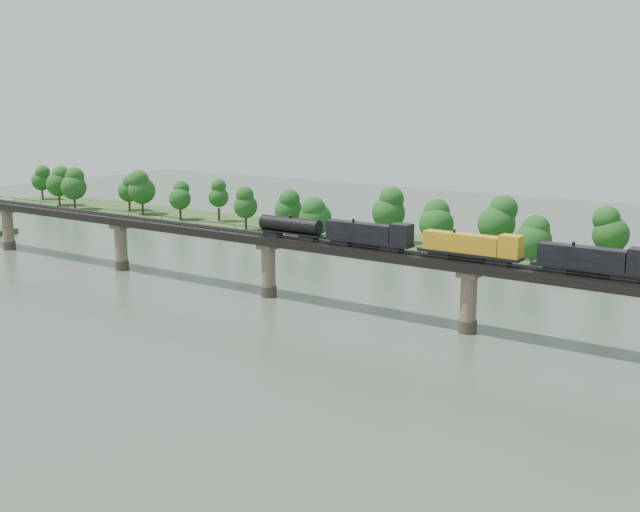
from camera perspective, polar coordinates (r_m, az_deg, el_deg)
The scene contains 6 objects.
ground at distance 128.22m, azimuth -12.07°, elevation -5.55°, with size 400.00×400.00×0.00m, color #384838.
far_bank at distance 194.21m, azimuth 6.48°, elevation 0.67°, with size 300.00×24.00×1.60m, color #29461C.
bridge at distance 148.14m, azimuth -3.69°, elevation -0.83°, with size 236.00×30.00×11.50m.
bridge_superstructure at distance 146.92m, azimuth -3.72°, elevation 1.58°, with size 220.00×4.90×0.75m.
far_treeline at distance 193.05m, azimuth 3.76°, elevation 3.07°, with size 289.06×17.54×13.60m.
freight_train at distance 128.55m, azimuth 8.12°, elevation 0.95°, with size 68.46×2.67×4.71m.
Camera 1 is at (90.42, -83.02, 37.01)m, focal length 45.00 mm.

